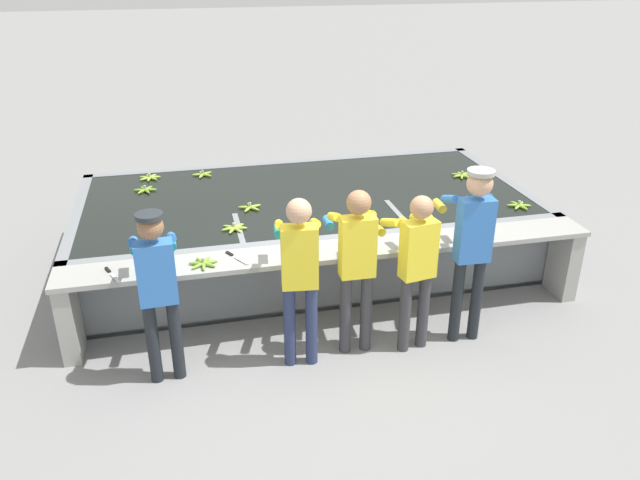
{
  "coord_description": "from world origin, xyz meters",
  "views": [
    {
      "loc": [
        -1.43,
        -5.13,
        3.51
      ],
      "look_at": [
        0.0,
        0.99,
        0.59
      ],
      "focal_mm": 35.0,
      "sensor_mm": 36.0,
      "label": 1
    }
  ],
  "objects_px": {
    "worker_0": "(157,282)",
    "banana_bunch_floating_0": "(482,186)",
    "banana_bunch_floating_5": "(250,207)",
    "banana_bunch_floating_7": "(519,205)",
    "worker_2": "(356,257)",
    "banana_bunch_floating_3": "(145,190)",
    "banana_bunch_ledge_1": "(203,263)",
    "banana_bunch_floating_2": "(462,175)",
    "banana_bunch_floating_1": "(203,174)",
    "knife_0": "(234,256)",
    "worker_3": "(416,260)",
    "banana_bunch_ledge_0": "(423,238)",
    "banana_bunch_floating_4": "(150,178)",
    "banana_bunch_floating_6": "(234,228)",
    "worker_4": "(472,238)",
    "knife_1": "(110,273)",
    "worker_1": "(299,267)"
  },
  "relations": [
    {
      "from": "knife_0",
      "to": "knife_1",
      "type": "bearing_deg",
      "value": -175.64
    },
    {
      "from": "banana_bunch_floating_7",
      "to": "banana_bunch_floating_2",
      "type": "bearing_deg",
      "value": 99.27
    },
    {
      "from": "worker_3",
      "to": "banana_bunch_floating_3",
      "type": "distance_m",
      "value": 3.66
    },
    {
      "from": "worker_4",
      "to": "banana_bunch_floating_1",
      "type": "bearing_deg",
      "value": 126.7
    },
    {
      "from": "banana_bunch_floating_2",
      "to": "knife_0",
      "type": "xyz_separation_m",
      "value": [
        -3.15,
        -1.68,
        -0.01
      ]
    },
    {
      "from": "banana_bunch_floating_5",
      "to": "banana_bunch_floating_7",
      "type": "distance_m",
      "value": 3.09
    },
    {
      "from": "worker_4",
      "to": "banana_bunch_floating_0",
      "type": "bearing_deg",
      "value": 60.48
    },
    {
      "from": "banana_bunch_floating_4",
      "to": "banana_bunch_ledge_1",
      "type": "distance_m",
      "value": 2.68
    },
    {
      "from": "banana_bunch_floating_6",
      "to": "knife_1",
      "type": "distance_m",
      "value": 1.41
    },
    {
      "from": "worker_4",
      "to": "knife_0",
      "type": "xyz_separation_m",
      "value": [
        -2.16,
        0.61,
        -0.23
      ]
    },
    {
      "from": "banana_bunch_floating_7",
      "to": "banana_bunch_ledge_1",
      "type": "xyz_separation_m",
      "value": [
        -3.63,
        -0.66,
        0.0
      ]
    },
    {
      "from": "worker_2",
      "to": "banana_bunch_floating_0",
      "type": "bearing_deg",
      "value": 39.67
    },
    {
      "from": "banana_bunch_floating_3",
      "to": "worker_0",
      "type": "bearing_deg",
      "value": -86.43
    },
    {
      "from": "worker_2",
      "to": "banana_bunch_ledge_1",
      "type": "bearing_deg",
      "value": 162.24
    },
    {
      "from": "worker_0",
      "to": "banana_bunch_floating_2",
      "type": "xyz_separation_m",
      "value": [
        3.85,
        2.27,
        -0.12
      ]
    },
    {
      "from": "banana_bunch_floating_3",
      "to": "banana_bunch_ledge_1",
      "type": "xyz_separation_m",
      "value": [
        0.57,
        -2.17,
        0.0
      ]
    },
    {
      "from": "worker_0",
      "to": "banana_bunch_floating_1",
      "type": "bearing_deg",
      "value": 79.72
    },
    {
      "from": "worker_1",
      "to": "worker_4",
      "type": "bearing_deg",
      "value": 0.96
    },
    {
      "from": "worker_2",
      "to": "banana_bunch_floating_5",
      "type": "height_order",
      "value": "worker_2"
    },
    {
      "from": "worker_4",
      "to": "banana_bunch_floating_1",
      "type": "distance_m",
      "value": 3.87
    },
    {
      "from": "worker_1",
      "to": "banana_bunch_floating_5",
      "type": "bearing_deg",
      "value": 96.38
    },
    {
      "from": "banana_bunch_floating_1",
      "to": "banana_bunch_floating_2",
      "type": "height_order",
      "value": "same"
    },
    {
      "from": "worker_3",
      "to": "banana_bunch_floating_2",
      "type": "height_order",
      "value": "worker_3"
    },
    {
      "from": "banana_bunch_floating_1",
      "to": "knife_0",
      "type": "relative_size",
      "value": 0.86
    },
    {
      "from": "banana_bunch_ledge_0",
      "to": "worker_0",
      "type": "bearing_deg",
      "value": -168.01
    },
    {
      "from": "worker_3",
      "to": "banana_bunch_ledge_0",
      "type": "distance_m",
      "value": 0.68
    },
    {
      "from": "banana_bunch_floating_2",
      "to": "banana_bunch_floating_6",
      "type": "bearing_deg",
      "value": -161.55
    },
    {
      "from": "banana_bunch_floating_7",
      "to": "knife_1",
      "type": "distance_m",
      "value": 4.51
    },
    {
      "from": "worker_0",
      "to": "banana_bunch_floating_0",
      "type": "bearing_deg",
      "value": 25.04
    },
    {
      "from": "worker_4",
      "to": "banana_bunch_floating_3",
      "type": "xyz_separation_m",
      "value": [
        -3.03,
        2.67,
        -0.23
      ]
    },
    {
      "from": "worker_2",
      "to": "banana_bunch_floating_7",
      "type": "bearing_deg",
      "value": 25.8
    },
    {
      "from": "worker_2",
      "to": "banana_bunch_floating_6",
      "type": "relative_size",
      "value": 5.82
    },
    {
      "from": "banana_bunch_floating_3",
      "to": "knife_0",
      "type": "distance_m",
      "value": 2.23
    },
    {
      "from": "banana_bunch_floating_3",
      "to": "banana_bunch_ledge_0",
      "type": "distance_m",
      "value": 3.49
    },
    {
      "from": "worker_0",
      "to": "banana_bunch_floating_4",
      "type": "relative_size",
      "value": 5.74
    },
    {
      "from": "worker_0",
      "to": "banana_bunch_floating_6",
      "type": "bearing_deg",
      "value": 58.21
    },
    {
      "from": "banana_bunch_floating_2",
      "to": "worker_0",
      "type": "bearing_deg",
      "value": -149.41
    },
    {
      "from": "banana_bunch_floating_7",
      "to": "banana_bunch_floating_3",
      "type": "bearing_deg",
      "value": 160.21
    },
    {
      "from": "banana_bunch_floating_3",
      "to": "banana_bunch_floating_7",
      "type": "distance_m",
      "value": 4.46
    },
    {
      "from": "banana_bunch_floating_7",
      "to": "knife_0",
      "type": "height_order",
      "value": "banana_bunch_floating_7"
    },
    {
      "from": "worker_0",
      "to": "banana_bunch_floating_0",
      "type": "relative_size",
      "value": 5.78
    },
    {
      "from": "banana_bunch_floating_0",
      "to": "banana_bunch_floating_1",
      "type": "bearing_deg",
      "value": 159.45
    },
    {
      "from": "worker_3",
      "to": "banana_bunch_floating_1",
      "type": "xyz_separation_m",
      "value": [
        -1.75,
        3.12,
        -0.08
      ]
    },
    {
      "from": "banana_bunch_floating_3",
      "to": "banana_bunch_floating_6",
      "type": "distance_m",
      "value": 1.69
    },
    {
      "from": "worker_0",
      "to": "worker_2",
      "type": "bearing_deg",
      "value": 1.56
    },
    {
      "from": "banana_bunch_floating_6",
      "to": "knife_0",
      "type": "height_order",
      "value": "banana_bunch_floating_6"
    },
    {
      "from": "worker_2",
      "to": "banana_bunch_floating_3",
      "type": "bearing_deg",
      "value": 126.53
    },
    {
      "from": "banana_bunch_ledge_1",
      "to": "knife_0",
      "type": "xyz_separation_m",
      "value": [
        0.29,
        0.11,
        -0.01
      ]
    },
    {
      "from": "worker_3",
      "to": "banana_bunch_ledge_1",
      "type": "relative_size",
      "value": 5.6
    },
    {
      "from": "banana_bunch_floating_7",
      "to": "banana_bunch_floating_1",
      "type": "bearing_deg",
      "value": 150.86
    }
  ]
}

